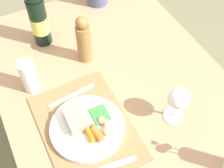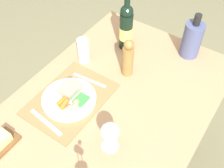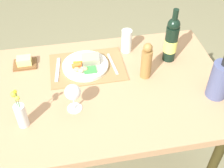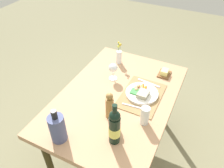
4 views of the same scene
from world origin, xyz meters
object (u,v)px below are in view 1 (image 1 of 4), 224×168
(knife, at_px, (106,168))
(wine_glass, at_px, (179,99))
(dining_table, at_px, (118,101))
(fork, at_px, (72,96))
(water_tumbler, at_px, (30,78))
(pepper_mill, at_px, (84,40))
(dinner_plate, at_px, (87,126))
(wine_bottle, at_px, (38,17))

(knife, height_order, wine_glass, wine_glass)
(dining_table, xyz_separation_m, fork, (-0.05, -0.17, 0.08))
(dining_table, xyz_separation_m, water_tumbler, (-0.16, -0.29, 0.13))
(dining_table, height_order, pepper_mill, pepper_mill)
(dining_table, xyz_separation_m, pepper_mill, (-0.21, -0.04, 0.17))
(water_tumbler, bearing_deg, knife, 14.65)
(pepper_mill, bearing_deg, wine_glass, 22.74)
(dinner_plate, height_order, wine_bottle, wine_bottle)
(dining_table, bearing_deg, fork, -107.30)
(dining_table, distance_m, knife, 0.33)
(knife, xyz_separation_m, pepper_mill, (-0.47, 0.13, 0.10))
(fork, height_order, water_tumbler, water_tumbler)
(dinner_plate, relative_size, wine_glass, 1.70)
(dining_table, bearing_deg, water_tumbler, -119.10)
(knife, bearing_deg, dinner_plate, -174.90)
(water_tumbler, bearing_deg, fork, 47.59)
(wine_glass, bearing_deg, dining_table, -146.92)
(fork, bearing_deg, pepper_mill, 135.59)
(dining_table, distance_m, fork, 0.20)
(water_tumbler, height_order, pepper_mill, pepper_mill)
(knife, bearing_deg, dining_table, 152.32)
(dining_table, relative_size, wine_bottle, 3.93)
(dining_table, relative_size, fork, 6.69)
(dining_table, bearing_deg, dinner_plate, -60.00)
(fork, xyz_separation_m, wine_bottle, (-0.33, 0.00, 0.13))
(dining_table, height_order, knife, knife)
(fork, relative_size, wine_bottle, 0.59)
(knife, relative_size, pepper_mill, 0.93)
(dinner_plate, bearing_deg, fork, 178.94)
(water_tumbler, bearing_deg, wine_glass, 49.53)
(water_tumbler, xyz_separation_m, pepper_mill, (-0.05, 0.24, 0.04))
(dining_table, height_order, fork, fork)
(wine_glass, bearing_deg, wine_bottle, -153.29)
(wine_glass, bearing_deg, knife, -77.43)
(fork, xyz_separation_m, knife, (0.31, -0.01, 0.00))
(pepper_mill, xyz_separation_m, wine_glass, (0.41, 0.17, 0.00))
(fork, bearing_deg, wine_glass, 44.39)
(dining_table, xyz_separation_m, wine_bottle, (-0.39, -0.17, 0.21))
(fork, relative_size, knife, 0.94)
(dining_table, relative_size, pepper_mill, 5.86)
(dinner_plate, distance_m, water_tumbler, 0.29)
(pepper_mill, bearing_deg, water_tumbler, -77.97)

